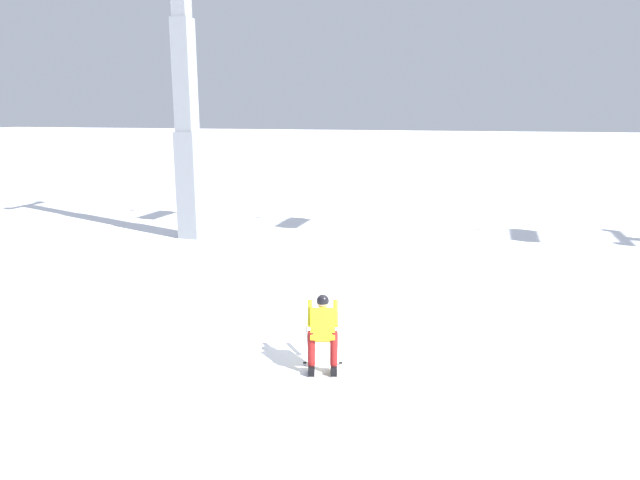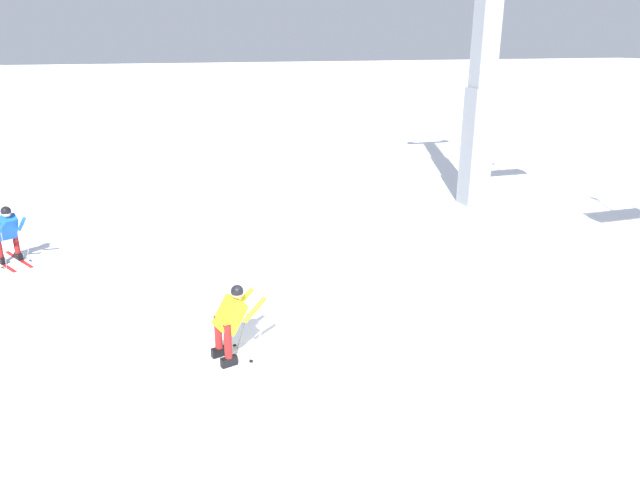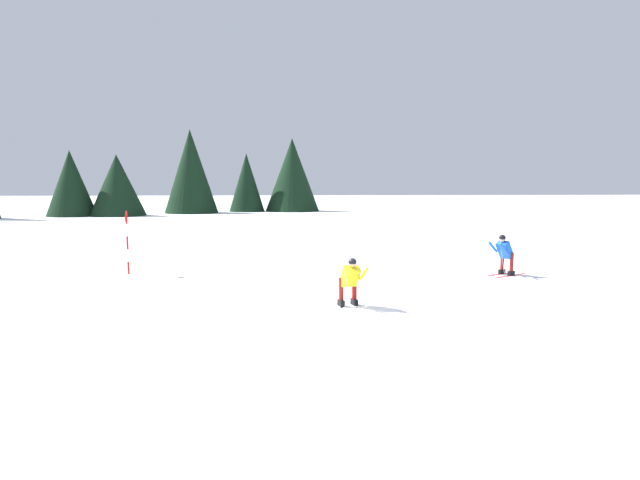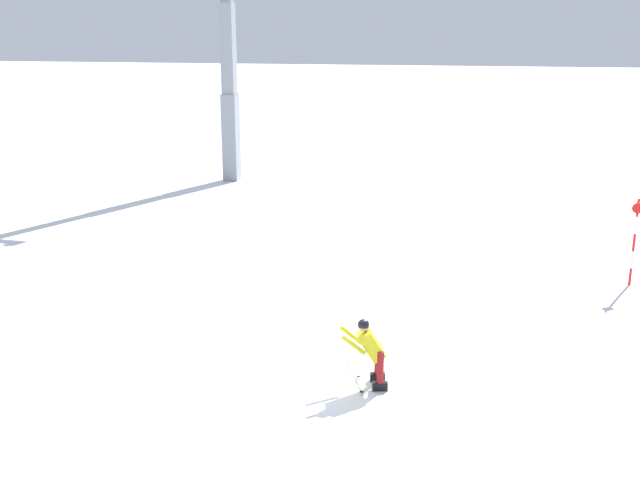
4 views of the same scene
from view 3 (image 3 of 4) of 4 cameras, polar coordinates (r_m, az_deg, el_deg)
ground_plane at (r=13.15m, az=1.48°, el=-8.25°), size 260.00×260.00×0.00m
skier_carving_main at (r=13.87m, az=3.31°, el=-4.32°), size 1.01×1.85×1.46m
trail_marker_pole at (r=20.03m, az=-20.33°, el=-0.05°), size 0.07×0.28×2.30m
skier_distant_uphill at (r=19.74m, az=19.52°, el=-1.23°), size 1.69×1.30×1.61m
tree_line_ridge at (r=58.46m, az=-17.79°, el=6.62°), size 41.79×20.89×9.58m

